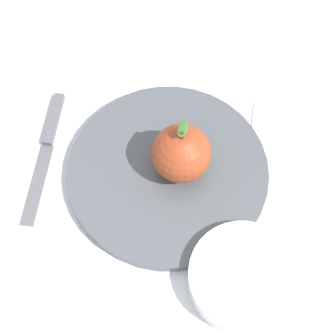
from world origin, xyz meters
name	(u,v)px	position (x,y,z in m)	size (l,w,h in m)	color
ground_plane	(146,165)	(0.00, 0.00, 0.00)	(2.40, 2.40, 0.00)	silver
dinner_plate	(168,172)	(-0.01, -0.03, 0.01)	(0.27, 0.27, 0.02)	#4C5156
apple	(181,153)	(-0.01, -0.05, 0.05)	(0.08, 0.08, 0.09)	#9E3D1E
side_bowl	(244,277)	(-0.15, -0.13, 0.02)	(0.13, 0.13, 0.03)	white
knife	(47,144)	(0.02, 0.14, 0.00)	(0.20, 0.02, 0.01)	#59595E
linen_napkin	(298,161)	(0.02, -0.21, 0.00)	(0.14, 0.18, 0.00)	silver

